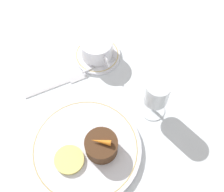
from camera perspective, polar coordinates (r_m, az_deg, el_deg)
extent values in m
plane|color=white|center=(0.80, -4.13, -8.63)|extent=(3.00, 3.00, 0.00)
cylinder|color=white|center=(0.79, -4.86, -9.65)|extent=(0.28, 0.28, 0.01)
torus|color=tan|center=(0.78, -4.89, -9.52)|extent=(0.26, 0.26, 0.00)
cylinder|color=white|center=(0.92, -2.71, 7.46)|extent=(0.13, 0.13, 0.01)
torus|color=tan|center=(0.92, -2.72, 7.60)|extent=(0.12, 0.12, 0.00)
cylinder|color=white|center=(0.89, -2.83, 8.80)|extent=(0.09, 0.09, 0.06)
cylinder|color=#331E0F|center=(0.89, -2.84, 8.95)|extent=(0.08, 0.08, 0.05)
torus|color=white|center=(0.86, -1.09, 6.39)|extent=(0.04, 0.01, 0.04)
cube|color=silver|center=(0.89, -3.07, 5.38)|extent=(0.01, 0.08, 0.00)
ellipsoid|color=silver|center=(0.90, -0.04, 6.69)|extent=(0.02, 0.02, 0.00)
cylinder|color=silver|center=(0.84, 7.48, -2.55)|extent=(0.07, 0.07, 0.01)
cylinder|color=silver|center=(0.81, 7.74, -1.60)|extent=(0.01, 0.01, 0.06)
cylinder|color=silver|center=(0.76, 8.31, 0.58)|extent=(0.06, 0.06, 0.07)
cylinder|color=#470A14|center=(0.77, 8.18, 0.08)|extent=(0.05, 0.05, 0.04)
cube|color=silver|center=(0.88, -11.68, 1.31)|extent=(0.02, 0.13, 0.01)
cube|color=silver|center=(0.89, -6.25, 3.42)|extent=(0.03, 0.05, 0.01)
cylinder|color=#4C2D19|center=(0.76, -1.96, -9.10)|extent=(0.08, 0.08, 0.05)
cone|color=orange|center=(0.73, -2.04, -8.32)|extent=(0.04, 0.04, 0.01)
cylinder|color=#EFE075|center=(0.77, -7.83, -11.47)|extent=(0.07, 0.07, 0.01)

